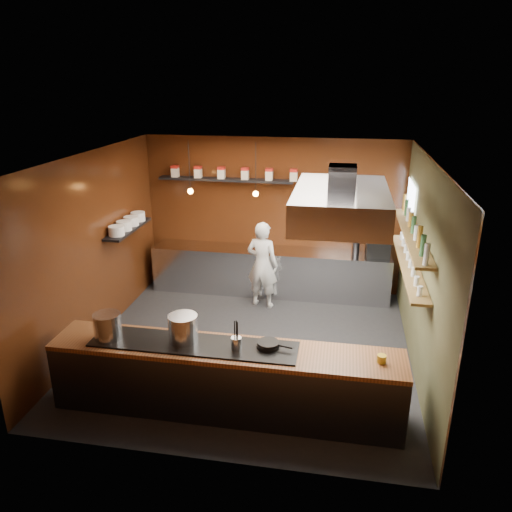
% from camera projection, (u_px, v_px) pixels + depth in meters
% --- Properties ---
extents(floor, '(5.00, 5.00, 0.00)m').
position_uv_depth(floor, '(249.00, 347.00, 7.93)').
color(floor, black).
rests_on(floor, ground).
extents(back_wall, '(5.00, 0.00, 5.00)m').
position_uv_depth(back_wall, '(273.00, 215.00, 9.73)').
color(back_wall, '#39180A').
rests_on(back_wall, ground).
extents(left_wall, '(0.00, 5.00, 5.00)m').
position_uv_depth(left_wall, '(93.00, 249.00, 7.82)').
color(left_wall, '#39180A').
rests_on(left_wall, ground).
extents(right_wall, '(0.00, 5.00, 5.00)m').
position_uv_depth(right_wall, '(423.00, 270.00, 7.00)').
color(right_wall, '#414225').
rests_on(right_wall, ground).
extents(ceiling, '(5.00, 5.00, 0.00)m').
position_uv_depth(ceiling, '(248.00, 158.00, 6.90)').
color(ceiling, silver).
rests_on(ceiling, back_wall).
extents(window_pane, '(0.00, 1.00, 1.00)m').
position_uv_depth(window_pane, '(409.00, 211.00, 8.45)').
color(window_pane, white).
rests_on(window_pane, right_wall).
extents(prep_counter, '(4.60, 0.65, 0.90)m').
position_uv_depth(prep_counter, '(270.00, 271.00, 9.78)').
color(prep_counter, silver).
rests_on(prep_counter, floor).
extents(pass_counter, '(4.40, 0.72, 0.94)m').
position_uv_depth(pass_counter, '(225.00, 379.00, 6.29)').
color(pass_counter, '#38383D').
rests_on(pass_counter, floor).
extents(tin_shelf, '(2.60, 0.26, 0.04)m').
position_uv_depth(tin_shelf, '(226.00, 180.00, 9.51)').
color(tin_shelf, black).
rests_on(tin_shelf, back_wall).
extents(plate_shelf, '(0.30, 1.40, 0.04)m').
position_uv_depth(plate_shelf, '(128.00, 229.00, 8.71)').
color(plate_shelf, black).
rests_on(plate_shelf, left_wall).
extents(bottle_shelf_upper, '(0.26, 2.80, 0.04)m').
position_uv_depth(bottle_shelf_upper, '(412.00, 234.00, 7.16)').
color(bottle_shelf_upper, olive).
rests_on(bottle_shelf_upper, right_wall).
extents(bottle_shelf_lower, '(0.26, 2.80, 0.04)m').
position_uv_depth(bottle_shelf_lower, '(409.00, 265.00, 7.32)').
color(bottle_shelf_lower, olive).
rests_on(bottle_shelf_lower, right_wall).
extents(extractor_hood, '(1.20, 2.00, 0.72)m').
position_uv_depth(extractor_hood, '(341.00, 203.00, 6.49)').
color(extractor_hood, '#38383D').
rests_on(extractor_hood, ceiling).
extents(pendant_left, '(0.10, 0.10, 0.95)m').
position_uv_depth(pendant_left, '(190.00, 188.00, 8.99)').
color(pendant_left, black).
rests_on(pendant_left, ceiling).
extents(pendant_right, '(0.10, 0.10, 0.95)m').
position_uv_depth(pendant_right, '(256.00, 191.00, 8.80)').
color(pendant_right, black).
rests_on(pendant_right, ceiling).
extents(storage_tins, '(2.43, 0.13, 0.22)m').
position_uv_depth(storage_tins, '(233.00, 173.00, 9.44)').
color(storage_tins, beige).
rests_on(storage_tins, tin_shelf).
extents(plate_stacks, '(0.26, 1.16, 0.16)m').
position_uv_depth(plate_stacks, '(128.00, 223.00, 8.67)').
color(plate_stacks, white).
rests_on(plate_stacks, plate_shelf).
extents(bottles, '(0.06, 2.66, 0.24)m').
position_uv_depth(bottles, '(413.00, 225.00, 7.12)').
color(bottles, silver).
rests_on(bottles, bottle_shelf_upper).
extents(wine_glasses, '(0.07, 2.37, 0.13)m').
position_uv_depth(wine_glasses, '(410.00, 260.00, 7.30)').
color(wine_glasses, silver).
rests_on(wine_glasses, bottle_shelf_lower).
extents(stockpot_large, '(0.43, 0.43, 0.34)m').
position_uv_depth(stockpot_large, '(108.00, 326.00, 6.26)').
color(stockpot_large, '#B4B7BB').
rests_on(stockpot_large, pass_counter).
extents(stockpot_small, '(0.38, 0.38, 0.34)m').
position_uv_depth(stockpot_small, '(183.00, 328.00, 6.20)').
color(stockpot_small, silver).
rests_on(stockpot_small, pass_counter).
extents(utensil_crock, '(0.17, 0.17, 0.16)m').
position_uv_depth(utensil_crock, '(236.00, 344.00, 6.02)').
color(utensil_crock, silver).
rests_on(utensil_crock, pass_counter).
extents(frying_pan, '(0.45, 0.29, 0.07)m').
position_uv_depth(frying_pan, '(269.00, 345.00, 6.09)').
color(frying_pan, black).
rests_on(frying_pan, pass_counter).
extents(butter_jar, '(0.13, 0.13, 0.10)m').
position_uv_depth(butter_jar, '(382.00, 359.00, 5.80)').
color(butter_jar, gold).
rests_on(butter_jar, pass_counter).
extents(espresso_machine, '(0.44, 0.42, 0.43)m').
position_uv_depth(espresso_machine, '(378.00, 244.00, 9.27)').
color(espresso_machine, black).
rests_on(espresso_machine, prep_counter).
extents(chef, '(0.66, 0.51, 1.63)m').
position_uv_depth(chef, '(262.00, 265.00, 9.11)').
color(chef, white).
rests_on(chef, floor).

